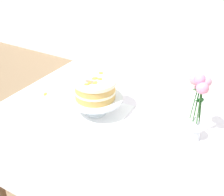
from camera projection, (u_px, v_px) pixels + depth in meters
dining_table at (121, 137)px, 1.61m from camera, size 1.40×1.00×0.74m
linen_napkin at (96, 113)px, 1.64m from camera, size 0.34×0.34×0.00m
cake_stand at (95, 100)px, 1.60m from camera, size 0.29×0.29×0.10m
layer_cake at (95, 89)px, 1.57m from camera, size 0.22×0.22×0.11m
flower_vase at (197, 107)px, 1.36m from camera, size 0.10×0.10×0.35m
loose_petal_0 at (45, 94)px, 1.82m from camera, size 0.04×0.05×0.00m
loose_petal_1 at (120, 100)px, 1.76m from camera, size 0.04×0.04×0.00m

